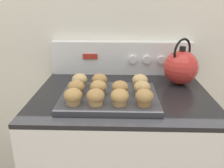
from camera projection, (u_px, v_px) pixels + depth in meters
name	position (u px, v px, depth m)	size (l,w,h in m)	color
wall_back	(122.00, 25.00, 1.30)	(8.00, 0.05, 2.40)	silver
control_panel	(122.00, 58.00, 1.32)	(0.77, 0.07, 0.18)	white
muffin_pan	(109.00, 97.00, 1.00)	(0.41, 0.31, 0.02)	#38383D
muffin_r0_c0	(73.00, 96.00, 0.91)	(0.07, 0.07, 0.06)	#A37A4C
muffin_r0_c1	(96.00, 97.00, 0.90)	(0.07, 0.07, 0.06)	tan
muffin_r0_c2	(120.00, 97.00, 0.90)	(0.07, 0.07, 0.06)	#A37A4C
muffin_r0_c3	(144.00, 97.00, 0.90)	(0.07, 0.07, 0.06)	olive
muffin_r1_c0	(76.00, 88.00, 0.99)	(0.07, 0.07, 0.06)	tan
muffin_r1_c1	(98.00, 88.00, 0.99)	(0.07, 0.07, 0.06)	tan
muffin_r1_c2	(120.00, 88.00, 0.99)	(0.07, 0.07, 0.06)	#A37A4C
muffin_r1_c3	(142.00, 88.00, 0.98)	(0.07, 0.07, 0.06)	tan
muffin_r2_c0	(80.00, 81.00, 1.07)	(0.07, 0.07, 0.06)	tan
muffin_r2_c1	(100.00, 81.00, 1.07)	(0.07, 0.07, 0.06)	tan
muffin_r2_c3	(140.00, 81.00, 1.07)	(0.07, 0.07, 0.06)	olive
tea_kettle	(181.00, 67.00, 1.16)	(0.18, 0.17, 0.23)	red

